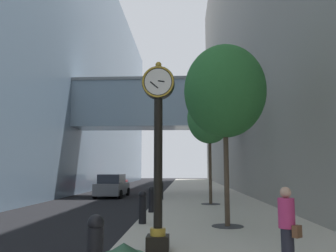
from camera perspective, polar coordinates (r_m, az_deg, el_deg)
ground_plane at (r=30.13m, az=-0.80°, el=-11.22°), size 110.00×110.00×0.00m
sidewalk_right at (r=33.09m, az=5.36°, el=-10.71°), size 6.62×80.00×0.14m
building_block_left at (r=37.21m, az=-19.00°, el=10.01°), size 23.21×80.00×25.86m
building_block_right at (r=37.65m, az=17.58°, el=17.56°), size 9.00×80.00×35.34m
street_clock at (r=8.75m, az=-1.64°, el=-2.90°), size 0.84×0.55×4.76m
bollard_nearest at (r=6.41m, az=-11.99°, el=-19.14°), size 0.29×0.29×1.19m
bollard_third at (r=12.99m, az=-4.23°, el=-13.12°), size 0.29×0.29×1.19m
bollard_fourth at (r=16.34m, az=-2.77°, el=-11.92°), size 0.29×0.29×1.19m
bollard_fifth at (r=19.70m, az=-1.81°, el=-11.12°), size 0.29×0.29×1.19m
bollard_sixth at (r=23.06m, az=-1.14°, el=-10.55°), size 0.29×0.29×1.19m
street_tree_near at (r=12.75m, az=9.38°, el=5.66°), size 2.96×2.96×6.50m
street_tree_mid_near at (r=20.39m, az=6.87°, el=1.23°), size 2.61×2.61×6.47m
pedestrian_walking at (r=7.80m, az=19.15°, el=-15.12°), size 0.51×0.51×1.60m
car_grey_near at (r=27.23m, az=-9.23°, el=-9.79°), size 2.15×4.56×1.74m
car_red_mid at (r=36.10m, az=-8.61°, el=-9.23°), size 2.08×4.02×1.62m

